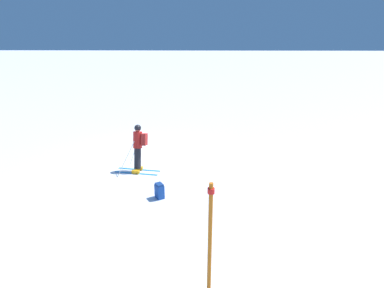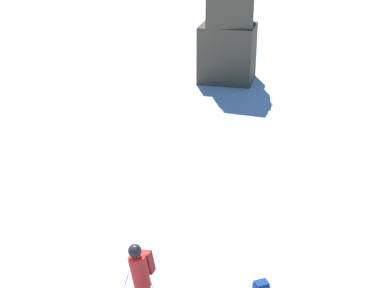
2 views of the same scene
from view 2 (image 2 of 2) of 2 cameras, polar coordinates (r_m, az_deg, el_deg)
The scene contains 2 objects.
skier at distance 10.46m, azimuth -5.29°, elevation -14.25°, with size 1.28×1.74×1.81m.
rock_pillar at distance 24.14m, azimuth 3.95°, elevation 13.73°, with size 2.42×2.12×7.29m.
Camera 2 is at (3.56, -7.64, 7.53)m, focal length 50.00 mm.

